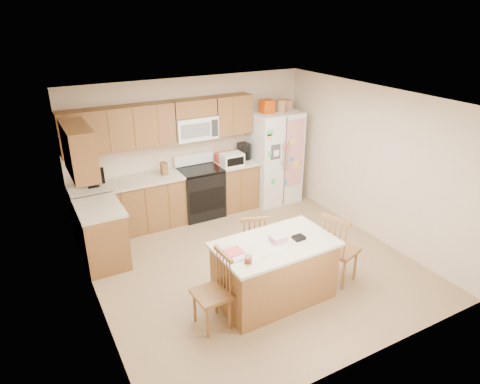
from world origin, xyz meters
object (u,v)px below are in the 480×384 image
island (274,271)px  windsor_chair_left (213,293)px  refrigerator (274,156)px  windsor_chair_back (252,244)px  stove (200,191)px  windsor_chair_right (338,250)px

island → windsor_chair_left: 0.93m
island → refrigerator: bearing=57.5°
refrigerator → windsor_chair_back: 2.68m
stove → windsor_chair_left: stove is taller
island → windsor_chair_right: size_ratio=1.49×
refrigerator → windsor_chair_left: (-2.66, -2.81, -0.46)m
island → windsor_chair_left: (-0.93, -0.09, 0.03)m
stove → windsor_chair_right: (0.84, -2.87, 0.03)m
refrigerator → island: refrigerator is taller
refrigerator → island: bearing=-122.5°
stove → windsor_chair_back: 2.10m
windsor_chair_right → stove: bearing=106.2°
stove → windsor_chair_left: (-1.09, -2.87, -0.01)m
windsor_chair_left → windsor_chair_back: (0.99, 0.78, -0.01)m
windsor_chair_back → windsor_chair_right: size_ratio=0.90×
refrigerator → windsor_chair_right: bearing=-104.6°
stove → windsor_chair_right: stove is taller
stove → island: size_ratio=0.72×
windsor_chair_back → windsor_chair_left: bearing=-141.8°
island → windsor_chair_right: bearing=-5.0°
windsor_chair_left → windsor_chair_back: 1.26m
windsor_chair_back → refrigerator: bearing=50.6°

